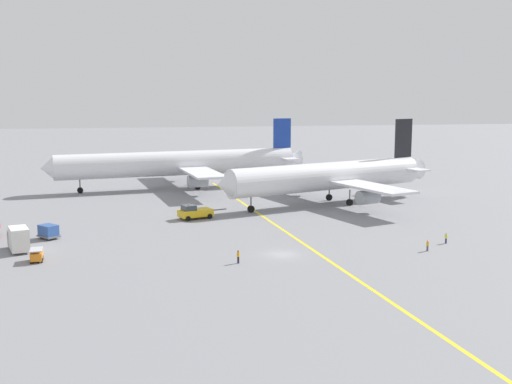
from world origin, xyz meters
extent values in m
plane|color=gray|center=(0.00, 0.00, 0.00)|extent=(600.00, 600.00, 0.00)
cube|color=yellow|center=(3.90, 10.00, 0.00)|extent=(13.55, 119.34, 0.01)
cylinder|color=silver|center=(-11.34, 62.69, 5.79)|extent=(54.96, 14.45, 5.60)
cone|color=silver|center=(-39.55, 58.03, 5.79)|extent=(3.60, 5.54, 5.15)
cone|color=silver|center=(16.67, 67.32, 5.79)|extent=(4.28, 5.01, 4.48)
cube|color=silver|center=(-8.64, 63.14, 4.95)|extent=(13.14, 42.39, 0.44)
cube|color=silver|center=(14.20, 66.91, 6.35)|extent=(5.28, 13.35, 0.28)
cube|color=#193899|center=(13.91, 66.86, 12.13)|extent=(4.40, 1.07, 7.06)
cylinder|color=#999EA3|center=(-11.54, 74.55, 3.15)|extent=(4.57, 3.25, 2.60)
cylinder|color=#999EA3|center=(-7.71, 51.40, 3.15)|extent=(4.57, 3.25, 2.60)
cylinder|color=slate|center=(-7.10, 59.94, 1.96)|extent=(0.28, 0.28, 2.62)
cylinder|color=black|center=(-7.10, 59.94, 0.65)|extent=(1.37, 0.75, 1.30)
cylinder|color=slate|center=(-8.21, 66.65, 1.96)|extent=(0.28, 0.28, 2.62)
cylinder|color=black|center=(-8.21, 66.65, 0.65)|extent=(1.37, 0.75, 1.30)
cylinder|color=slate|center=(-32.96, 59.12, 1.96)|extent=(0.28, 0.28, 2.62)
cylinder|color=black|center=(-32.96, 59.12, 0.65)|extent=(1.37, 0.75, 1.30)
cylinder|color=silver|center=(16.67, 36.78, 5.63)|extent=(42.20, 19.94, 5.48)
cone|color=silver|center=(-4.61, 28.96, 5.63)|extent=(4.37, 5.70, 5.04)
cone|color=silver|center=(37.76, 44.52, 5.63)|extent=(4.89, 5.36, 4.38)
cube|color=silver|center=(18.69, 37.52, 4.80)|extent=(19.97, 40.24, 0.44)
cube|color=silver|center=(35.42, 43.66, 6.17)|extent=(7.48, 13.31, 0.28)
cube|color=black|center=(35.14, 43.56, 12.41)|extent=(4.25, 1.85, 8.09)
cylinder|color=#999EA3|center=(13.84, 47.82, 3.00)|extent=(4.84, 3.89, 2.60)
cylinder|color=#999EA3|center=(21.66, 26.52, 3.00)|extent=(4.84, 3.89, 2.60)
cylinder|color=slate|center=(20.80, 34.67, 1.91)|extent=(0.28, 0.28, 2.51)
cylinder|color=black|center=(20.80, 34.67, 0.65)|extent=(1.41, 0.96, 1.30)
cylinder|color=slate|center=(18.45, 41.05, 1.91)|extent=(0.28, 0.28, 2.51)
cylinder|color=black|center=(18.45, 41.05, 0.65)|extent=(1.41, 0.96, 1.30)
cylinder|color=slate|center=(0.55, 30.86, 1.91)|extent=(0.28, 0.28, 2.51)
cylinder|color=black|center=(0.55, 30.86, 0.65)|extent=(1.41, 0.96, 1.30)
cube|color=gold|center=(-10.04, 26.91, 1.05)|extent=(6.49, 4.78, 1.19)
cube|color=#333D47|center=(-11.24, 26.46, 2.09)|extent=(2.79, 2.91, 0.90)
cylinder|color=#4C4C51|center=(-5.81, 28.52, 1.16)|extent=(3.06, 1.33, 0.20)
sphere|color=orange|center=(-11.24, 26.46, 2.72)|extent=(0.24, 0.24, 0.24)
cylinder|color=black|center=(-11.49, 24.81, 0.45)|extent=(0.95, 0.60, 0.90)
cylinder|color=black|center=(-12.52, 27.52, 0.45)|extent=(0.95, 0.60, 0.90)
cylinder|color=black|center=(-7.56, 26.31, 0.45)|extent=(0.95, 0.60, 0.90)
cylinder|color=black|center=(-8.59, 29.01, 0.45)|extent=(0.95, 0.60, 0.90)
cube|color=orange|center=(-33.05, 1.70, 0.80)|extent=(1.72, 2.72, 1.00)
cube|color=#B2B2B7|center=(-33.05, 1.70, 1.65)|extent=(1.81, 2.86, 0.12)
cylinder|color=black|center=(-33.82, 2.38, 0.30)|extent=(0.25, 0.62, 0.60)
cylinder|color=black|center=(-32.42, 2.51, 0.30)|extent=(0.25, 0.62, 0.60)
cylinder|color=black|center=(-33.68, 0.89, 0.30)|extent=(0.25, 0.62, 0.60)
cylinder|color=black|center=(-32.29, 1.01, 0.30)|extent=(0.25, 0.62, 0.60)
cube|color=slate|center=(-33.41, 15.17, 0.43)|extent=(3.77, 3.85, 0.25)
cube|color=#2D5199|center=(-33.41, 15.17, 1.35)|extent=(3.35, 3.42, 1.60)
cylinder|color=black|center=(-32.39, 15.07, 0.30)|extent=(0.55, 0.58, 0.60)
cylinder|color=black|center=(-33.44, 14.14, 0.30)|extent=(0.55, 0.58, 0.60)
cylinder|color=black|center=(-33.38, 16.19, 0.30)|extent=(0.55, 0.58, 0.60)
cylinder|color=black|center=(-34.43, 15.26, 0.30)|extent=(0.55, 0.58, 0.60)
cube|color=#666B4C|center=(-37.06, 9.96, 1.40)|extent=(2.95, 2.82, 2.20)
cube|color=silver|center=(-36.27, 7.44, 1.90)|extent=(3.55, 4.73, 3.20)
cylinder|color=black|center=(-37.37, 8.63, 0.30)|extent=(0.37, 0.63, 0.60)
cylinder|color=black|center=(-36.04, 9.05, 0.30)|extent=(0.37, 0.63, 0.60)
cylinder|color=black|center=(-36.93, 7.20, 0.30)|extent=(0.37, 0.63, 0.60)
cylinder|color=black|center=(-35.59, 7.62, 0.30)|extent=(0.37, 0.63, 0.60)
cylinder|color=black|center=(-6.68, -3.57, 0.45)|extent=(0.28, 0.28, 0.89)
cylinder|color=orange|center=(-6.68, -3.57, 1.21)|extent=(0.36, 0.36, 0.63)
sphere|color=brown|center=(-6.68, -3.57, 1.64)|extent=(0.24, 0.24, 0.24)
cylinder|color=#2D3351|center=(25.32, 2.19, 0.39)|extent=(0.28, 0.28, 0.78)
cylinder|color=#D1E02D|center=(25.32, 2.19, 1.06)|extent=(0.36, 0.36, 0.55)
sphere|color=#9E704C|center=(25.32, 2.19, 1.44)|extent=(0.21, 0.21, 0.21)
cylinder|color=#F24C19|center=(25.26, 2.49, 1.17)|extent=(0.05, 0.05, 0.40)
cylinder|color=#4C4C51|center=(20.69, -1.61, 0.40)|extent=(0.28, 0.28, 0.80)
cylinder|color=orange|center=(20.69, -1.61, 1.08)|extent=(0.36, 0.36, 0.57)
sphere|color=tan|center=(20.69, -1.61, 1.47)|extent=(0.22, 0.22, 0.22)
camera|label=1|loc=(-18.07, -85.36, 22.83)|focal=45.32mm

